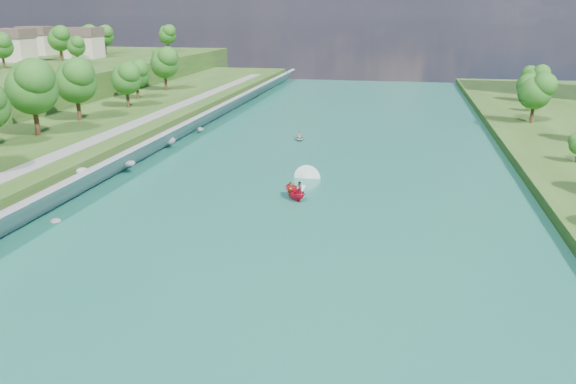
# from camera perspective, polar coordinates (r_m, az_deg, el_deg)

# --- Properties ---
(ground) EXTENTS (260.00, 260.00, 0.00)m
(ground) POSITION_cam_1_polar(r_m,az_deg,el_deg) (52.72, -1.80, -6.09)
(ground) COLOR #2D5119
(ground) RESTS_ON ground
(river_water) EXTENTS (55.00, 240.00, 0.10)m
(river_water) POSITION_cam_1_polar(r_m,az_deg,el_deg) (71.08, 1.88, 0.35)
(river_water) COLOR #1B6756
(river_water) RESTS_ON ground
(ridge_west) EXTENTS (60.00, 120.00, 9.00)m
(ridge_west) POSITION_cam_1_polar(r_m,az_deg,el_deg) (170.88, -22.26, 10.83)
(ridge_west) COLOR #2D5119
(ridge_west) RESTS_ON ground
(riprap_bank) EXTENTS (4.19, 236.00, 4.05)m
(riprap_bank) POSITION_cam_1_polar(r_m,az_deg,el_deg) (78.53, -17.12, 2.58)
(riprap_bank) COLOR slate
(riprap_bank) RESTS_ON ground
(riverside_path) EXTENTS (3.00, 200.00, 0.10)m
(riverside_path) POSITION_cam_1_polar(r_m,az_deg,el_deg) (81.86, -21.19, 4.02)
(riverside_path) COLOR gray
(riverside_path) RESTS_ON berm_west
(ridge_houses) EXTENTS (29.50, 29.50, 8.40)m
(ridge_houses) POSITION_cam_1_polar(r_m,az_deg,el_deg) (177.82, -23.41, 13.78)
(ridge_houses) COLOR beige
(ridge_houses) RESTS_ON ridge_west
(trees_ridge) EXTENTS (21.07, 67.50, 10.66)m
(trees_ridge) POSITION_cam_1_polar(r_m,az_deg,el_deg) (173.50, -19.36, 14.39)
(trees_ridge) COLOR #1E5215
(trees_ridge) RESTS_ON ridge_west
(motorboat) EXTENTS (3.60, 18.89, 2.15)m
(motorboat) POSITION_cam_1_polar(r_m,az_deg,el_deg) (68.35, 0.94, 0.27)
(motorboat) COLOR red
(motorboat) RESTS_ON river_water
(raft) EXTENTS (2.68, 3.41, 1.50)m
(raft) POSITION_cam_1_polar(r_m,az_deg,el_deg) (98.27, 1.15, 5.50)
(raft) COLOR gray
(raft) RESTS_ON river_water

